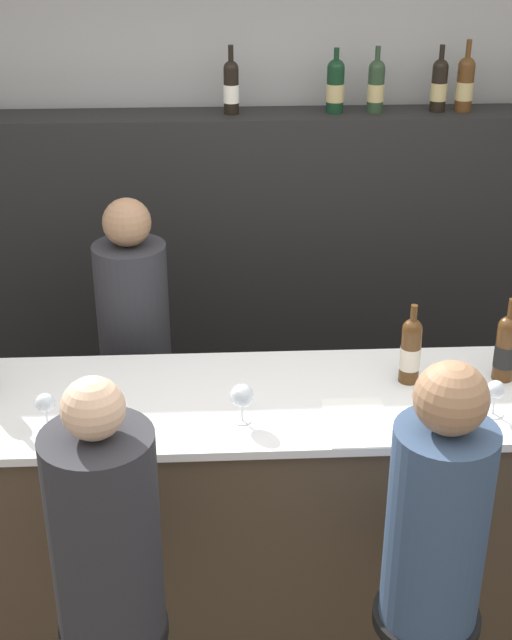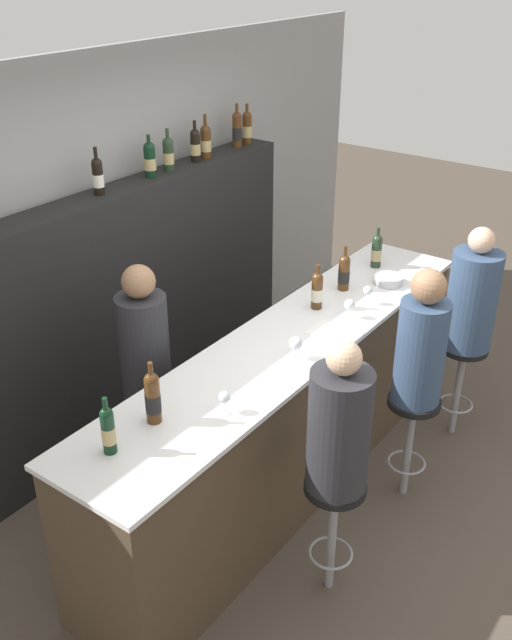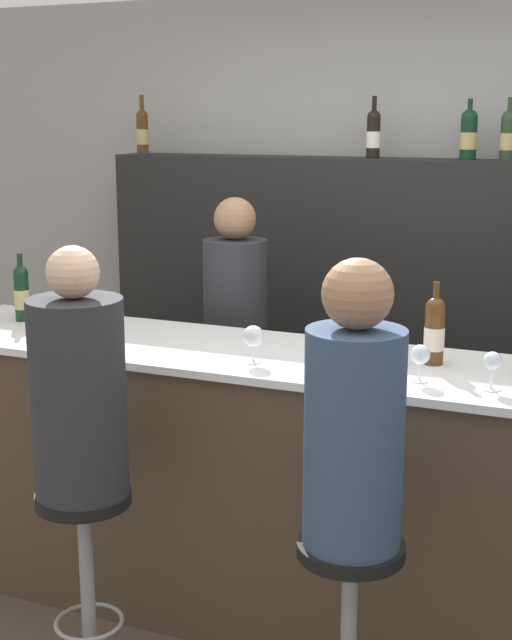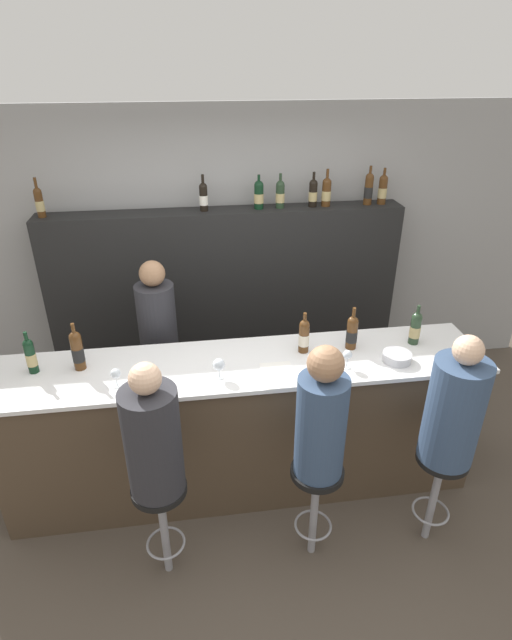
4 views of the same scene
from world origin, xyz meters
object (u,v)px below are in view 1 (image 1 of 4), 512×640
at_px(wine_bottle_backbar_2, 335,86).
at_px(wine_bottle_backbar_4, 439,85).
at_px(wine_bottle_backbar_3, 376,86).
at_px(wine_glass_1, 242,396).
at_px(wine_glass_2, 425,393).
at_px(wine_glass_0, 45,404).
at_px(wine_glass_3, 496,391).
at_px(guest_seated_left, 104,527).
at_px(bartender, 138,391).
at_px(wine_bottle_counter_2, 411,350).
at_px(guest_seated_middle, 438,511).
at_px(wine_bottle_backbar_1, 231,87).
at_px(wine_bottle_backbar_5, 465,83).
at_px(wine_bottle_counter_3, 506,347).

relative_size(wine_bottle_backbar_2, wine_bottle_backbar_4, 0.97).
distance_m(wine_bottle_backbar_3, wine_glass_1, 1.79).
height_order(wine_bottle_backbar_2, wine_glass_2, wine_bottle_backbar_2).
distance_m(wine_glass_0, wine_glass_3, 1.49).
bearing_deg(guest_seated_left, wine_bottle_backbar_2, 66.50).
distance_m(wine_glass_1, wine_glass_2, 0.61).
xyz_separation_m(wine_bottle_backbar_2, guest_seated_left, (-0.88, -2.03, -0.79)).
xyz_separation_m(wine_glass_2, bartender, (-1.03, 0.78, -0.43)).
relative_size(wine_bottle_counter_2, guest_seated_left, 0.36).
height_order(wine_glass_2, guest_seated_middle, guest_seated_middle).
distance_m(wine_bottle_backbar_1, wine_glass_3, 1.86).
distance_m(wine_bottle_backbar_1, bartender, 1.41).
bearing_deg(wine_bottle_backbar_5, wine_bottle_counter_2, -109.89).
bearing_deg(bartender, guest_seated_middle, -53.70).
distance_m(wine_glass_2, wine_glass_3, 0.24).
distance_m(guest_seated_left, guest_seated_middle, 0.94).
xyz_separation_m(wine_bottle_counter_3, bartender, (-1.37, 0.54, -0.46)).
distance_m(wine_bottle_backbar_5, guest_seated_left, 2.63).
relative_size(wine_bottle_backbar_4, bartender, 0.18).
height_order(wine_glass_0, guest_seated_middle, guest_seated_middle).
xyz_separation_m(wine_bottle_backbar_2, wine_bottle_backbar_5, (0.59, 0.00, 0.00)).
relative_size(wine_bottle_backbar_2, wine_bottle_backbar_5, 0.90).
relative_size(wine_bottle_counter_3, wine_bottle_backbar_1, 1.05).
height_order(wine_glass_0, wine_glass_3, wine_glass_3).
bearing_deg(wine_bottle_backbar_1, wine_bottle_counter_2, -64.88).
xyz_separation_m(wine_glass_0, wine_glass_1, (0.64, 0.00, 0.01)).
bearing_deg(wine_bottle_backbar_5, wine_glass_1, -125.29).
distance_m(wine_bottle_backbar_1, wine_glass_2, 1.77).
xyz_separation_m(wine_bottle_backbar_1, wine_bottle_backbar_4, (0.94, 0.00, -0.00)).
height_order(wine_bottle_counter_3, wine_glass_0, wine_bottle_counter_3).
xyz_separation_m(wine_bottle_backbar_5, bartender, (-1.49, -0.73, -1.13)).
relative_size(wine_glass_2, guest_seated_middle, 0.15).
relative_size(wine_bottle_counter_3, guest_seated_left, 0.38).
xyz_separation_m(wine_bottle_backbar_5, guest_seated_left, (-1.47, -2.03, -0.79)).
xyz_separation_m(wine_bottle_counter_3, wine_bottle_backbar_2, (-0.47, 1.27, 0.66)).
height_order(wine_bottle_backbar_2, wine_glass_3, wine_bottle_backbar_2).
bearing_deg(wine_bottle_backbar_1, wine_glass_3, -61.01).
xyz_separation_m(wine_bottle_counter_3, wine_bottle_backbar_4, (-0.00, 1.27, 0.66)).
xyz_separation_m(wine_bottle_counter_2, wine_glass_2, (0.00, -0.24, -0.04)).
height_order(wine_bottle_backbar_4, wine_glass_2, wine_bottle_backbar_4).
height_order(wine_bottle_backbar_1, wine_glass_2, wine_bottle_backbar_1).
height_order(wine_bottle_backbar_1, guest_seated_left, wine_bottle_backbar_1).
height_order(wine_bottle_backbar_1, guest_seated_middle, wine_bottle_backbar_1).
relative_size(wine_bottle_backbar_2, wine_bottle_backbar_3, 0.98).
distance_m(wine_bottle_counter_3, wine_glass_1, 0.98).
distance_m(wine_bottle_counter_2, wine_bottle_counter_3, 0.34).
height_order(wine_bottle_counter_3, guest_seated_left, guest_seated_left).
bearing_deg(wine_glass_3, wine_bottle_counter_3, 66.45).
bearing_deg(bartender, wine_glass_3, -31.55).
relative_size(guest_seated_left, bartender, 0.52).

